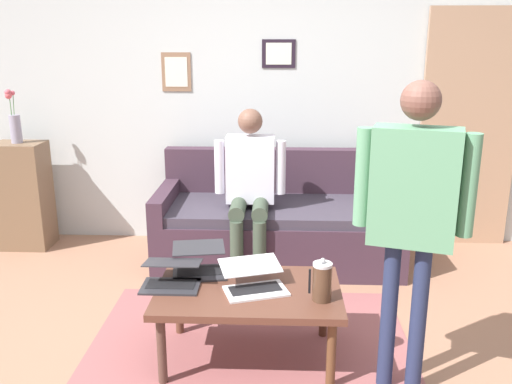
{
  "coord_description": "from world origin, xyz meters",
  "views": [
    {
      "loc": [
        -0.14,
        2.65,
        1.8
      ],
      "look_at": [
        0.01,
        -0.88,
        0.8
      ],
      "focal_mm": 38.43,
      "sensor_mm": 36.0,
      "label": 1
    }
  ],
  "objects_px": {
    "laptop_right": "(171,278)",
    "laptop_left": "(254,282)",
    "couch": "(278,224)",
    "person_standing": "(413,202)",
    "interior_door": "(468,131)",
    "flower_vase": "(14,122)",
    "coffee_table": "(248,297)",
    "laptop_center": "(199,264)",
    "french_press": "(322,281)",
    "person_seated": "(250,182)",
    "side_shelf": "(24,196)"
  },
  "relations": [
    {
      "from": "interior_door",
      "to": "flower_vase",
      "type": "xyz_separation_m",
      "value": [
        3.87,
        0.25,
        0.09
      ]
    },
    {
      "from": "flower_vase",
      "to": "person_seated",
      "type": "distance_m",
      "value": 2.09
    },
    {
      "from": "couch",
      "to": "laptop_center",
      "type": "bearing_deg",
      "value": 69.37
    },
    {
      "from": "laptop_right",
      "to": "person_standing",
      "type": "xyz_separation_m",
      "value": [
        -1.25,
        0.28,
        0.55
      ]
    },
    {
      "from": "laptop_left",
      "to": "flower_vase",
      "type": "distance_m",
      "value": 2.77
    },
    {
      "from": "interior_door",
      "to": "french_press",
      "type": "xyz_separation_m",
      "value": [
        1.4,
        2.07,
        -0.48
      ]
    },
    {
      "from": "laptop_right",
      "to": "laptop_left",
      "type": "bearing_deg",
      "value": 176.36
    },
    {
      "from": "flower_vase",
      "to": "french_press",
      "type": "bearing_deg",
      "value": 143.6
    },
    {
      "from": "couch",
      "to": "person_standing",
      "type": "bearing_deg",
      "value": 110.42
    },
    {
      "from": "flower_vase",
      "to": "person_standing",
      "type": "relative_size",
      "value": 0.28
    },
    {
      "from": "laptop_center",
      "to": "laptop_right",
      "type": "bearing_deg",
      "value": 56.31
    },
    {
      "from": "laptop_left",
      "to": "laptop_center",
      "type": "xyz_separation_m",
      "value": [
        0.34,
        -0.23,
        0.0
      ]
    },
    {
      "from": "french_press",
      "to": "interior_door",
      "type": "bearing_deg",
      "value": -124.01
    },
    {
      "from": "interior_door",
      "to": "flower_vase",
      "type": "distance_m",
      "value": 3.88
    },
    {
      "from": "interior_door",
      "to": "flower_vase",
      "type": "height_order",
      "value": "interior_door"
    },
    {
      "from": "interior_door",
      "to": "laptop_right",
      "type": "xyz_separation_m",
      "value": [
        2.24,
        1.92,
        -0.54
      ]
    },
    {
      "from": "coffee_table",
      "to": "flower_vase",
      "type": "bearing_deg",
      "value": -39.43
    },
    {
      "from": "laptop_right",
      "to": "person_standing",
      "type": "relative_size",
      "value": 0.2
    },
    {
      "from": "flower_vase",
      "to": "laptop_right",
      "type": "bearing_deg",
      "value": 134.29
    },
    {
      "from": "side_shelf",
      "to": "person_seated",
      "type": "relative_size",
      "value": 0.73
    },
    {
      "from": "couch",
      "to": "person_standing",
      "type": "height_order",
      "value": "person_standing"
    },
    {
      "from": "couch",
      "to": "person_standing",
      "type": "distance_m",
      "value": 1.99
    },
    {
      "from": "laptop_right",
      "to": "interior_door",
      "type": "bearing_deg",
      "value": -139.39
    },
    {
      "from": "couch",
      "to": "person_seated",
      "type": "bearing_deg",
      "value": 45.69
    },
    {
      "from": "person_standing",
      "to": "coffee_table",
      "type": "bearing_deg",
      "value": -17.03
    },
    {
      "from": "coffee_table",
      "to": "laptop_left",
      "type": "xyz_separation_m",
      "value": [
        -0.03,
        -0.0,
        0.09
      ]
    },
    {
      "from": "side_shelf",
      "to": "coffee_table",
      "type": "bearing_deg",
      "value": 140.49
    },
    {
      "from": "side_shelf",
      "to": "flower_vase",
      "type": "distance_m",
      "value": 0.65
    },
    {
      "from": "french_press",
      "to": "person_seated",
      "type": "xyz_separation_m",
      "value": [
        0.46,
        -1.38,
        0.18
      ]
    },
    {
      "from": "couch",
      "to": "french_press",
      "type": "height_order",
      "value": "couch"
    },
    {
      "from": "couch",
      "to": "person_seated",
      "type": "relative_size",
      "value": 1.53
    },
    {
      "from": "laptop_left",
      "to": "french_press",
      "type": "height_order",
      "value": "french_press"
    },
    {
      "from": "coffee_table",
      "to": "laptop_left",
      "type": "distance_m",
      "value": 0.09
    },
    {
      "from": "flower_vase",
      "to": "person_seated",
      "type": "bearing_deg",
      "value": 167.73
    },
    {
      "from": "interior_door",
      "to": "laptop_left",
      "type": "relative_size",
      "value": 4.84
    },
    {
      "from": "coffee_table",
      "to": "french_press",
      "type": "bearing_deg",
      "value": 163.47
    },
    {
      "from": "laptop_center",
      "to": "side_shelf",
      "type": "distance_m",
      "value": 2.29
    },
    {
      "from": "laptop_right",
      "to": "person_seated",
      "type": "distance_m",
      "value": 1.31
    },
    {
      "from": "laptop_right",
      "to": "flower_vase",
      "type": "distance_m",
      "value": 2.41
    },
    {
      "from": "interior_door",
      "to": "laptop_left",
      "type": "xyz_separation_m",
      "value": [
        1.77,
        1.95,
        -0.55
      ]
    },
    {
      "from": "interior_door",
      "to": "laptop_right",
      "type": "bearing_deg",
      "value": 40.61
    },
    {
      "from": "interior_door",
      "to": "laptop_center",
      "type": "xyz_separation_m",
      "value": [
        2.11,
        1.72,
        -0.54
      ]
    },
    {
      "from": "couch",
      "to": "french_press",
      "type": "distance_m",
      "value": 1.64
    },
    {
      "from": "french_press",
      "to": "flower_vase",
      "type": "height_order",
      "value": "flower_vase"
    },
    {
      "from": "flower_vase",
      "to": "person_seated",
      "type": "xyz_separation_m",
      "value": [
        -2.01,
        0.44,
        -0.39
      ]
    },
    {
      "from": "interior_door",
      "to": "laptop_right",
      "type": "relative_size",
      "value": 6.28
    },
    {
      "from": "person_seated",
      "to": "laptop_right",
      "type": "bearing_deg",
      "value": 72.65
    },
    {
      "from": "laptop_left",
      "to": "side_shelf",
      "type": "bearing_deg",
      "value": -39.05
    },
    {
      "from": "laptop_center",
      "to": "laptop_right",
      "type": "height_order",
      "value": "laptop_center"
    },
    {
      "from": "interior_door",
      "to": "coffee_table",
      "type": "height_order",
      "value": "interior_door"
    }
  ]
}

